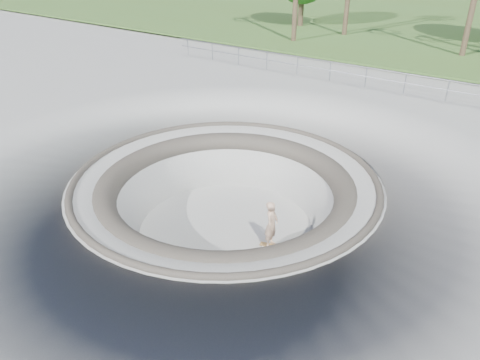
% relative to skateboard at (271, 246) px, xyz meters
% --- Properties ---
extents(ground, '(180.00, 180.00, 0.00)m').
position_rel_skateboard_xyz_m(ground, '(-1.93, 0.14, 1.84)').
color(ground, '#A9A9A4').
rests_on(ground, ground).
extents(skate_bowl, '(14.00, 14.00, 4.10)m').
position_rel_skateboard_xyz_m(skate_bowl, '(-1.93, 0.14, 0.01)').
color(skate_bowl, '#A9A9A4').
rests_on(skate_bowl, ground).
extents(grass_strip, '(180.00, 36.00, 0.12)m').
position_rel_skateboard_xyz_m(grass_strip, '(-1.93, 34.14, 2.06)').
color(grass_strip, '#405F26').
rests_on(grass_strip, ground).
extents(safety_railing, '(25.00, 0.06, 1.03)m').
position_rel_skateboard_xyz_m(safety_railing, '(-1.93, 12.14, 2.53)').
color(safety_railing, gray).
rests_on(safety_railing, ground).
extents(skateboard, '(0.76, 0.38, 0.08)m').
position_rel_skateboard_xyz_m(skateboard, '(0.00, 0.00, 0.00)').
color(skateboard, olive).
rests_on(skateboard, ground).
extents(skater, '(0.50, 0.66, 1.63)m').
position_rel_skateboard_xyz_m(skater, '(-0.00, 0.00, 0.83)').
color(skater, tan).
rests_on(skater, skateboard).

